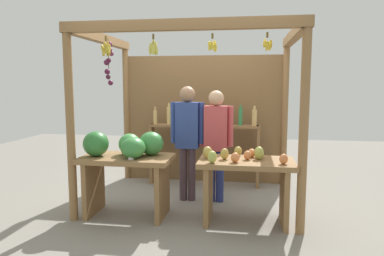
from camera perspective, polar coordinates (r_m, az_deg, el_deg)
ground_plane at (r=5.31m, az=0.34°, el=-11.20°), size 12.00×12.00×0.00m
market_stall at (r=5.48m, az=0.94°, el=4.26°), size 2.80×2.13×2.36m
fruit_counter_left at (r=4.58m, az=-10.30°, el=-4.79°), size 1.13×0.64×1.07m
fruit_counter_right at (r=4.37m, az=8.43°, el=-7.51°), size 1.13×0.64×0.92m
bottle_shelf_unit at (r=5.84m, az=1.92°, el=-1.30°), size 1.79×0.22×1.35m
vendor_man at (r=5.05m, az=-0.74°, el=-0.75°), size 0.48×0.22×1.62m
vendor_woman at (r=5.01m, az=3.80°, el=-1.28°), size 0.48×0.21×1.57m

